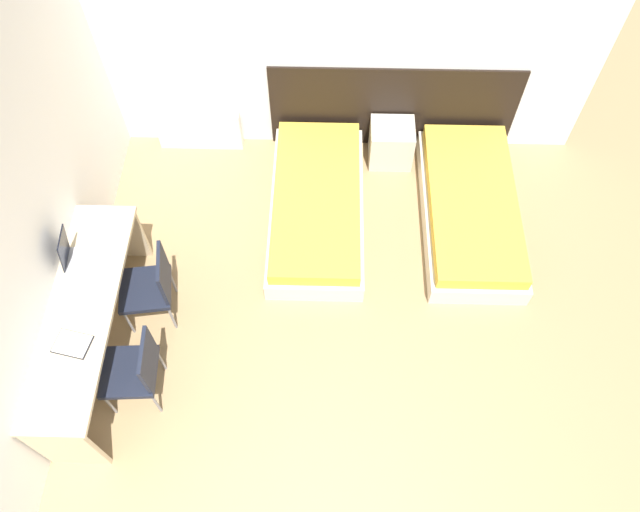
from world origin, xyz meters
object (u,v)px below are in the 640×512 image
object	(u,v)px
bed_near_door	(470,208)
chair_near_notebook	(135,369)
bed_near_window	(317,206)
laptop	(80,256)
nightstand	(391,143)
chair_near_laptop	(151,285)

from	to	relation	value
bed_near_door	chair_near_notebook	xyz separation A→B (m)	(-2.91, -1.87, 0.30)
bed_near_window	laptop	size ratio (longest dim) A/B	5.32
chair_near_notebook	bed_near_window	bearing A→B (deg)	50.07
bed_near_door	chair_near_notebook	world-z (taller)	chair_near_notebook
bed_near_window	bed_near_door	bearing A→B (deg)	0.00
nightstand	chair_near_notebook	bearing A→B (deg)	-129.07
chair_near_notebook	laptop	size ratio (longest dim) A/B	2.33
chair_near_notebook	bed_near_door	bearing A→B (deg)	29.48
chair_near_laptop	laptop	size ratio (longest dim) A/B	2.33
chair_near_laptop	chair_near_notebook	size ratio (longest dim) A/B	1.00
bed_near_window	nightstand	bearing A→B (deg)	45.95
chair_near_laptop	laptop	xyz separation A→B (m)	(-0.51, 0.05, 0.37)
chair_near_laptop	chair_near_notebook	distance (m)	0.76
bed_near_door	bed_near_window	bearing A→B (deg)	180.00
bed_near_door	nightstand	distance (m)	1.09
chair_near_laptop	chair_near_notebook	bearing A→B (deg)	-98.15
bed_near_door	laptop	distance (m)	3.64
laptop	bed_near_window	bearing A→B (deg)	24.63
laptop	bed_near_door	bearing A→B (deg)	12.81
bed_near_window	chair_near_notebook	xyz separation A→B (m)	(-1.39, -1.87, 0.30)
bed_near_window	nightstand	size ratio (longest dim) A/B	4.17
nightstand	chair_near_laptop	size ratio (longest dim) A/B	0.55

